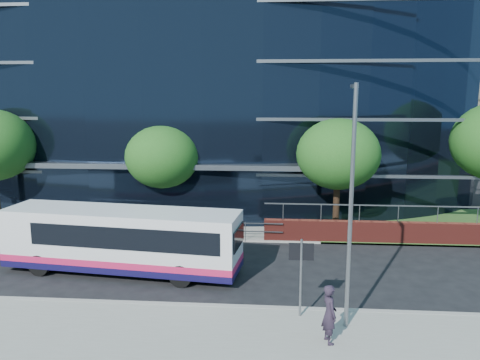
# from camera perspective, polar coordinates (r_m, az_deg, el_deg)

# --- Properties ---
(ground) EXTENTS (200.00, 200.00, 0.00)m
(ground) POSITION_cam_1_polar(r_m,az_deg,el_deg) (19.01, -7.04, -13.88)
(ground) COLOR black
(ground) RESTS_ON ground
(kerb) EXTENTS (80.00, 0.25, 0.16)m
(kerb) POSITION_cam_1_polar(r_m,az_deg,el_deg) (18.09, -7.69, -14.94)
(kerb) COLOR gray
(kerb) RESTS_ON ground
(yellow_line_outer) EXTENTS (80.00, 0.08, 0.01)m
(yellow_line_outer) POSITION_cam_1_polar(r_m,az_deg,el_deg) (18.30, -7.55, -14.88)
(yellow_line_outer) COLOR gold
(yellow_line_outer) RESTS_ON ground
(yellow_line_inner) EXTENTS (80.00, 0.08, 0.01)m
(yellow_line_inner) POSITION_cam_1_polar(r_m,az_deg,el_deg) (18.43, -7.45, -14.69)
(yellow_line_inner) COLOR gold
(yellow_line_inner) RESTS_ON ground
(far_forecourt) EXTENTS (50.00, 8.00, 0.10)m
(far_forecourt) POSITION_cam_1_polar(r_m,az_deg,el_deg) (30.56, -14.02, -4.58)
(far_forecourt) COLOR gray
(far_forecourt) RESTS_ON ground
(glass_office) EXTENTS (44.00, 23.10, 16.00)m
(glass_office) POSITION_cam_1_polar(r_m,az_deg,el_deg) (38.57, -6.99, 10.64)
(glass_office) COLOR black
(glass_office) RESTS_ON ground
(guard_railings) EXTENTS (24.00, 0.05, 1.10)m
(guard_railings) POSITION_cam_1_polar(r_m,az_deg,el_deg) (27.52, -20.69, -4.96)
(guard_railings) COLOR slate
(guard_railings) RESTS_ON ground
(apartment_block) EXTENTS (60.00, 42.00, 30.00)m
(apartment_block) POSITION_cam_1_polar(r_m,az_deg,el_deg) (79.49, 26.01, 11.79)
(apartment_block) COLOR #2D511E
(apartment_block) RESTS_ON ground
(street_sign) EXTENTS (0.85, 0.09, 2.80)m
(street_sign) POSITION_cam_1_polar(r_m,az_deg,el_deg) (16.40, 7.46, -9.82)
(street_sign) COLOR slate
(street_sign) RESTS_ON pavement_near
(tree_far_b) EXTENTS (4.29, 4.29, 6.05)m
(tree_far_b) POSITION_cam_1_polar(r_m,az_deg,el_deg) (27.51, -9.44, 2.78)
(tree_far_b) COLOR black
(tree_far_b) RESTS_ON ground
(tree_far_c) EXTENTS (4.62, 4.62, 6.51)m
(tree_far_c) POSITION_cam_1_polar(r_m,az_deg,el_deg) (26.38, 11.88, 3.09)
(tree_far_c) COLOR black
(tree_far_c) RESTS_ON ground
(tree_dist_e) EXTENTS (4.62, 4.62, 6.51)m
(tree_dist_e) POSITION_cam_1_polar(r_m,az_deg,el_deg) (60.59, 24.33, 6.42)
(tree_dist_e) COLOR black
(tree_dist_e) RESTS_ON ground
(streetlight_east) EXTENTS (0.15, 0.77, 8.00)m
(streetlight_east) POSITION_cam_1_polar(r_m,az_deg,el_deg) (15.35, 13.38, -2.51)
(streetlight_east) COLOR slate
(streetlight_east) RESTS_ON pavement_near
(city_bus) EXTENTS (10.70, 3.59, 2.84)m
(city_bus) POSITION_cam_1_polar(r_m,az_deg,el_deg) (21.31, -13.98, -7.08)
(city_bus) COLOR silver
(city_bus) RESTS_ON ground
(pedestrian) EXTENTS (0.63, 0.79, 1.89)m
(pedestrian) POSITION_cam_1_polar(r_m,az_deg,el_deg) (15.32, 10.84, -15.73)
(pedestrian) COLOR #261C2B
(pedestrian) RESTS_ON pavement_near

